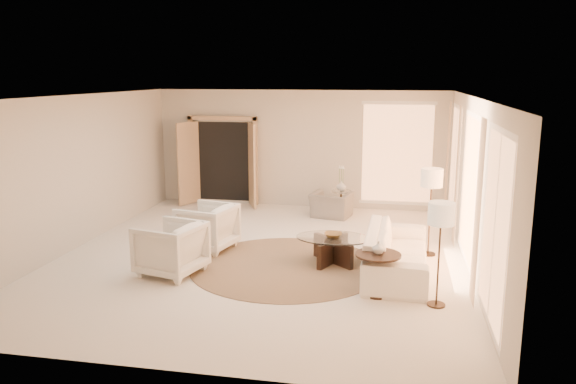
% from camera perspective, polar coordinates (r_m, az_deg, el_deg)
% --- Properties ---
extents(room, '(7.04, 8.04, 2.83)m').
position_cam_1_polar(room, '(9.66, -2.78, 1.34)').
color(room, white).
rests_on(room, ground).
extents(windows_right, '(0.10, 6.40, 2.40)m').
position_cam_1_polar(windows_right, '(9.58, 17.86, 0.39)').
color(windows_right, '#EF9D5F').
rests_on(windows_right, room).
extents(window_back_corner, '(1.70, 0.10, 2.40)m').
position_cam_1_polar(window_back_corner, '(13.30, 11.03, 3.83)').
color(window_back_corner, '#EF9D5F').
rests_on(window_back_corner, room).
extents(curtains_right, '(0.06, 5.20, 2.60)m').
position_cam_1_polar(curtains_right, '(10.46, 17.01, 1.10)').
color(curtains_right, '#CDB08F').
rests_on(curtains_right, room).
extents(french_doors, '(1.95, 0.66, 2.16)m').
position_cam_1_polar(french_doors, '(13.85, -6.69, 3.10)').
color(french_doors, tan).
rests_on(french_doors, room).
extents(area_rug, '(3.79, 3.79, 0.01)m').
position_cam_1_polar(area_rug, '(9.51, -0.18, -7.50)').
color(area_rug, '#483221').
rests_on(area_rug, room).
extents(sofa, '(1.03, 2.49, 0.72)m').
position_cam_1_polar(sofa, '(9.29, 10.97, -5.90)').
color(sofa, white).
rests_on(sofa, room).
extents(armchair_left, '(1.02, 1.06, 0.93)m').
position_cam_1_polar(armchair_left, '(10.38, -8.23, -3.31)').
color(armchair_left, white).
rests_on(armchair_left, room).
extents(armchair_right, '(1.05, 1.09, 0.94)m').
position_cam_1_polar(armchair_right, '(9.21, -11.84, -5.38)').
color(armchair_right, white).
rests_on(armchair_right, room).
extents(accent_chair, '(0.95, 0.72, 0.75)m').
position_cam_1_polar(accent_chair, '(12.64, 4.40, -0.90)').
color(accent_chair, gray).
rests_on(accent_chair, room).
extents(coffee_table, '(1.50, 1.50, 0.46)m').
position_cam_1_polar(coffee_table, '(9.60, 4.59, -5.57)').
color(coffee_table, black).
rests_on(coffee_table, room).
extents(end_table, '(0.66, 0.66, 0.63)m').
position_cam_1_polar(end_table, '(8.30, 9.10, -7.51)').
color(end_table, black).
rests_on(end_table, room).
extents(side_table, '(0.46, 0.46, 0.54)m').
position_cam_1_polar(side_table, '(13.00, 5.41, -0.79)').
color(side_table, '#2E221A').
rests_on(side_table, room).
extents(floor_lamp_near, '(0.38, 0.38, 1.56)m').
position_cam_1_polar(floor_lamp_near, '(10.07, 14.39, 1.01)').
color(floor_lamp_near, '#2E221A').
rests_on(floor_lamp_near, room).
extents(floor_lamp_far, '(0.36, 0.36, 1.48)m').
position_cam_1_polar(floor_lamp_far, '(7.85, 15.29, -2.61)').
color(floor_lamp_far, '#2E221A').
rests_on(floor_lamp_far, room).
extents(bowl, '(0.32, 0.32, 0.07)m').
position_cam_1_polar(bowl, '(9.54, 4.61, -4.38)').
color(bowl, brown).
rests_on(bowl, coffee_table).
extents(end_vase, '(0.22, 0.22, 0.18)m').
position_cam_1_polar(end_vase, '(8.21, 9.17, -5.64)').
color(end_vase, silver).
rests_on(end_vase, end_table).
extents(side_vase, '(0.24, 0.24, 0.23)m').
position_cam_1_polar(side_vase, '(12.93, 5.44, 0.62)').
color(side_vase, silver).
rests_on(side_vase, side_table).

